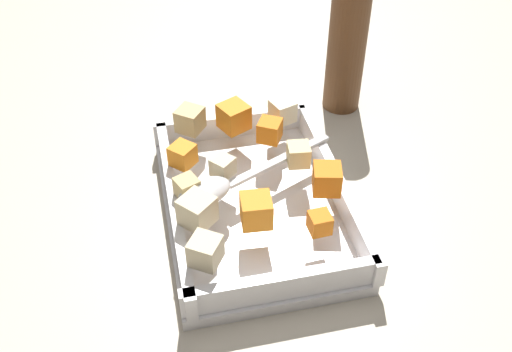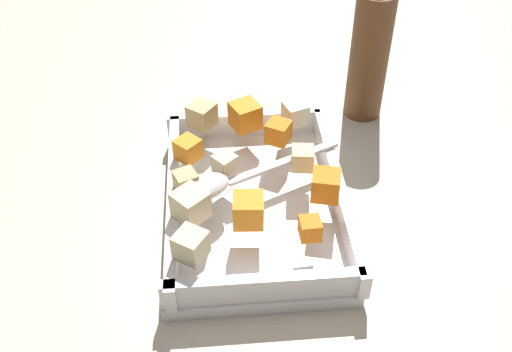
{
  "view_description": "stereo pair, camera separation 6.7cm",
  "coord_description": "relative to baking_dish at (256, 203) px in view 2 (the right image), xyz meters",
  "views": [
    {
      "loc": [
        -0.49,
        0.11,
        0.5
      ],
      "look_at": [
        0.0,
        -0.0,
        0.06
      ],
      "focal_mm": 41.41,
      "sensor_mm": 36.0,
      "label": 1
    },
    {
      "loc": [
        -0.5,
        0.04,
        0.5
      ],
      "look_at": [
        0.0,
        -0.0,
        0.06
      ],
      "focal_mm": 41.41,
      "sensor_mm": 36.0,
      "label": 2
    }
  ],
  "objects": [
    {
      "name": "ground_plane",
      "position": [
        -0.0,
        0.0,
        -0.01
      ],
      "size": [
        4.0,
        4.0,
        0.0
      ],
      "primitive_type": "plane",
      "color": "#BCB29E"
    },
    {
      "name": "baking_dish",
      "position": [
        0.0,
        0.0,
        0.0
      ],
      "size": [
        0.29,
        0.2,
        0.05
      ],
      "color": "silver",
      "rests_on": "ground_plane"
    },
    {
      "name": "carrot_chunk_mid_right",
      "position": [
        0.08,
        -0.03,
        0.05
      ],
      "size": [
        0.04,
        0.04,
        0.03
      ],
      "primitive_type": "cube",
      "rotation": [
        0.0,
        0.0,
        5.76
      ],
      "color": "orange",
      "rests_on": "baking_dish"
    },
    {
      "name": "carrot_chunk_far_left",
      "position": [
        -0.03,
        -0.08,
        0.05
      ],
      "size": [
        0.04,
        0.04,
        0.03
      ],
      "primitive_type": "cube",
      "rotation": [
        0.0,
        0.0,
        2.9
      ],
      "color": "orange",
      "rests_on": "baking_dish"
    },
    {
      "name": "carrot_chunk_heap_side",
      "position": [
        0.11,
        0.01,
        0.05
      ],
      "size": [
        0.04,
        0.04,
        0.03
      ],
      "primitive_type": "cube",
      "rotation": [
        0.0,
        0.0,
        3.59
      ],
      "color": "orange",
      "rests_on": "baking_dish"
    },
    {
      "name": "carrot_chunk_near_spoon",
      "position": [
        -0.09,
        -0.05,
        0.04
      ],
      "size": [
        0.02,
        0.02,
        0.02
      ],
      "primitive_type": "cube",
      "rotation": [
        0.0,
        0.0,
        0.06
      ],
      "color": "orange",
      "rests_on": "baking_dish"
    },
    {
      "name": "carrot_chunk_corner_nw",
      "position": [
        0.05,
        0.08,
        0.05
      ],
      "size": [
        0.04,
        0.04,
        0.03
      ],
      "primitive_type": "cube",
      "rotation": [
        0.0,
        0.0,
        2.35
      ],
      "color": "orange",
      "rests_on": "baking_dish"
    },
    {
      "name": "carrot_chunk_near_right",
      "position": [
        -0.06,
        0.01,
        0.05
      ],
      "size": [
        0.03,
        0.03,
        0.03
      ],
      "primitive_type": "cube",
      "rotation": [
        0.0,
        0.0,
        3.06
      ],
      "color": "orange",
      "rests_on": "baking_dish"
    },
    {
      "name": "potato_chunk_far_right",
      "position": [
        -0.05,
        0.07,
        0.05
      ],
      "size": [
        0.05,
        0.05,
        0.03
      ],
      "primitive_type": "cube",
      "rotation": [
        0.0,
        0.0,
        0.72
      ],
      "color": "beige",
      "rests_on": "baking_dish"
    },
    {
      "name": "potato_chunk_corner_sw",
      "position": [
        0.11,
        -0.06,
        0.05
      ],
      "size": [
        0.04,
        0.04,
        0.03
      ],
      "primitive_type": "cube",
      "rotation": [
        0.0,
        0.0,
        3.47
      ],
      "color": "beige",
      "rests_on": "baking_dish"
    },
    {
      "name": "potato_chunk_under_handle",
      "position": [
        0.02,
        0.03,
        0.04
      ],
      "size": [
        0.03,
        0.03,
        0.02
      ],
      "primitive_type": "cube",
      "rotation": [
        0.0,
        0.0,
        0.71
      ],
      "color": "beige",
      "rests_on": "baking_dish"
    },
    {
      "name": "potato_chunk_mid_left",
      "position": [
        0.02,
        -0.06,
        0.05
      ],
      "size": [
        0.03,
        0.03,
        0.03
      ],
      "primitive_type": "cube",
      "rotation": [
        0.0,
        0.0,
        1.45
      ],
      "color": "#E0CC89",
      "rests_on": "baking_dish"
    },
    {
      "name": "potato_chunk_heap_top",
      "position": [
        -0.1,
        0.07,
        0.05
      ],
      "size": [
        0.04,
        0.04,
        0.03
      ],
      "primitive_type": "cube",
      "rotation": [
        0.0,
        0.0,
        4.12
      ],
      "color": "beige",
      "rests_on": "baking_dish"
    },
    {
      "name": "potato_chunk_near_left",
      "position": [
        0.12,
        0.06,
        0.05
      ],
      "size": [
        0.04,
        0.04,
        0.03
      ],
      "primitive_type": "cube",
      "rotation": [
        0.0,
        0.0,
        2.49
      ],
      "color": "tan",
      "rests_on": "baking_dish"
    },
    {
      "name": "potato_chunk_front_center",
      "position": [
        -0.0,
        0.08,
        0.04
      ],
      "size": [
        0.03,
        0.03,
        0.02
      ],
      "primitive_type": "cube",
      "rotation": [
        0.0,
        0.0,
        3.55
      ],
      "color": "tan",
      "rests_on": "baking_dish"
    },
    {
      "name": "serving_spoon",
      "position": [
        -0.01,
        0.05,
        0.04
      ],
      "size": [
        0.11,
        0.21,
        0.02
      ],
      "rotation": [
        0.0,
        0.0,
        5.14
      ],
      "color": "silver",
      "rests_on": "baking_dish"
    },
    {
      "name": "pepper_mill",
      "position": [
        0.2,
        -0.17,
        0.08
      ],
      "size": [
        0.05,
        0.05,
        0.21
      ],
      "color": "brown",
      "rests_on": "ground_plane"
    }
  ]
}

